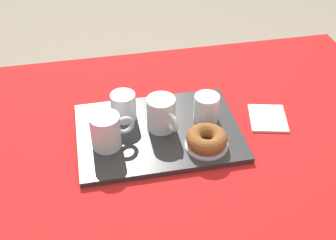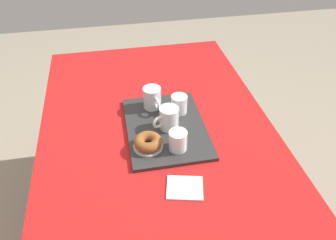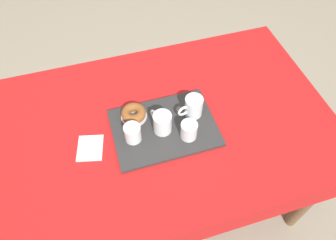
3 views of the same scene
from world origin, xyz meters
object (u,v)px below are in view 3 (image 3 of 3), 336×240
tea_mug_left (162,123)px  water_glass_near (133,133)px  sugar_donut_left (134,113)px  dining_table (165,133)px  serving_tray (164,128)px  water_glass_far (189,131)px  donut_plate_left (134,116)px  tea_mug_right (193,107)px  paper_napkin (90,148)px

tea_mug_left → water_glass_near: size_ratio=1.44×
water_glass_near → sugar_donut_left: 0.12m
tea_mug_left → water_glass_near: bearing=-175.3°
sugar_donut_left → dining_table: bearing=-23.8°
serving_tray → water_glass_near: bearing=-171.7°
water_glass_far → water_glass_near: bearing=166.6°
tea_mug_left → donut_plate_left: bearing=135.5°
dining_table → sugar_donut_left: size_ratio=13.73×
dining_table → serving_tray: (-0.01, -0.03, 0.10)m
tea_mug_right → sugar_donut_left: size_ratio=1.09×
serving_tray → tea_mug_right: 0.16m
tea_mug_left → sugar_donut_left: (-0.10, 0.10, -0.02)m
dining_table → serving_tray: serving_tray is taller
dining_table → serving_tray: bearing=-112.9°
dining_table → donut_plate_left: size_ratio=13.04×
donut_plate_left → sugar_donut_left: sugar_donut_left is taller
serving_tray → water_glass_far: bearing=-41.2°
dining_table → water_glass_far: bearing=-56.8°
water_glass_near → sugar_donut_left: water_glass_near is taller
tea_mug_left → tea_mug_right: size_ratio=0.97×
donut_plate_left → paper_napkin: bearing=-155.6°
tea_mug_left → water_glass_near: tea_mug_left is taller
dining_table → tea_mug_right: tea_mug_right is taller
paper_napkin → dining_table: bearing=6.7°
serving_tray → paper_napkin: serving_tray is taller
dining_table → sugar_donut_left: sugar_donut_left is taller
water_glass_far → tea_mug_right: bearing=61.7°
water_glass_near → water_glass_far: size_ratio=1.00×
water_glass_far → dining_table: bearing=123.2°
tea_mug_left → tea_mug_right: bearing=15.0°
sugar_donut_left → water_glass_near: bearing=-104.4°
water_glass_near → dining_table: bearing=19.3°
water_glass_near → donut_plate_left: bearing=75.6°
dining_table → tea_mug_left: tea_mug_left is taller
tea_mug_left → paper_napkin: bearing=179.3°
water_glass_near → paper_napkin: (-0.19, 0.01, -0.05)m
dining_table → water_glass_far: (0.07, -0.11, 0.15)m
tea_mug_left → serving_tray: bearing=41.8°
dining_table → serving_tray: size_ratio=3.37×
dining_table → tea_mug_right: bearing=-1.1°
paper_napkin → water_glass_far: bearing=-9.5°
tea_mug_right → water_glass_near: (-0.29, -0.05, -0.01)m
serving_tray → water_glass_near: water_glass_near is taller
serving_tray → donut_plate_left: bearing=141.5°
tea_mug_right → donut_plate_left: 0.27m
dining_table → tea_mug_left: bearing=-120.2°
tea_mug_left → sugar_donut_left: tea_mug_left is taller
water_glass_far → paper_napkin: size_ratio=0.65×
tea_mug_right → water_glass_near: tea_mug_right is taller
dining_table → tea_mug_left: size_ratio=13.00×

